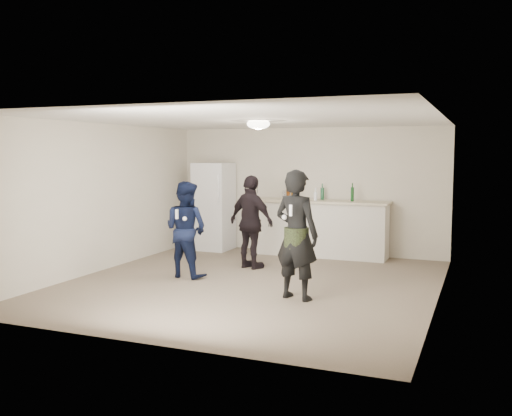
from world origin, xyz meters
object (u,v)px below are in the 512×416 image
at_px(shaker, 285,195).
at_px(man, 186,229).
at_px(fridge, 214,206).
at_px(spectator, 251,222).
at_px(woman, 296,235).
at_px(counter, 320,229).

bearing_deg(shaker, man, -106.27).
xyz_separation_m(fridge, spectator, (1.47, -1.53, -0.09)).
relative_size(shaker, woman, 0.10).
bearing_deg(fridge, shaker, 3.57).
height_order(shaker, woman, woman).
height_order(shaker, spectator, spectator).
height_order(shaker, man, man).
distance_m(fridge, shaker, 1.54).
xyz_separation_m(woman, spectator, (-1.37, 1.70, -0.08)).
relative_size(man, woman, 0.87).
distance_m(counter, fridge, 2.28).
xyz_separation_m(counter, shaker, (-0.73, 0.02, 0.65)).
bearing_deg(fridge, counter, 1.78).
bearing_deg(shaker, spectator, -91.56).
relative_size(fridge, spectator, 1.11).
distance_m(shaker, spectator, 1.66).
distance_m(counter, shaker, 0.98).
relative_size(counter, woman, 1.46).
bearing_deg(woman, counter, -65.53).
bearing_deg(counter, woman, -79.83).
relative_size(counter, spectator, 1.60).
height_order(counter, fridge, fridge).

